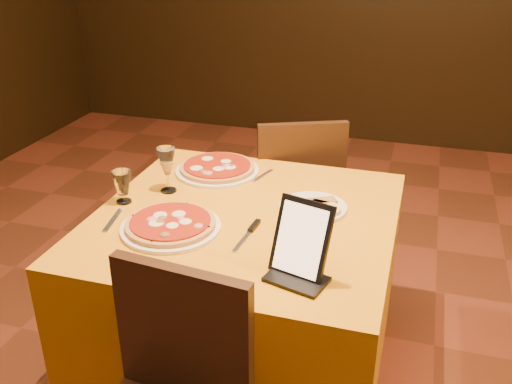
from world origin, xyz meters
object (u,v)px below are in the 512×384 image
(chair_main_far, at_px, (293,195))
(water_glass, at_px, (122,187))
(pizza_near, at_px, (171,225))
(pizza_far, at_px, (217,169))
(tablet, at_px, (301,239))
(main_table, at_px, (246,297))
(wine_glass, at_px, (167,170))

(chair_main_far, xyz_separation_m, water_glass, (-0.48, -0.85, 0.36))
(pizza_near, xyz_separation_m, pizza_far, (-0.02, 0.53, 0.00))
(chair_main_far, xyz_separation_m, tablet, (0.28, -1.13, 0.41))
(main_table, distance_m, pizza_far, 0.57)
(wine_glass, height_order, water_glass, wine_glass)
(pizza_near, xyz_separation_m, water_glass, (-0.26, 0.14, 0.05))
(chair_main_far, relative_size, pizza_near, 2.55)
(chair_main_far, distance_m, pizza_far, 0.61)
(main_table, distance_m, pizza_near, 0.48)
(pizza_near, distance_m, pizza_far, 0.53)
(main_table, bearing_deg, tablet, -48.09)
(main_table, distance_m, water_glass, 0.65)
(main_table, bearing_deg, pizza_far, 124.37)
(main_table, bearing_deg, pizza_near, -140.36)
(tablet, bearing_deg, pizza_far, 143.84)
(chair_main_far, bearing_deg, wine_glass, 39.26)
(chair_main_far, height_order, pizza_far, chair_main_far)
(main_table, distance_m, tablet, 0.65)
(pizza_far, relative_size, water_glass, 2.80)
(pizza_far, bearing_deg, chair_main_far, 63.09)
(pizza_near, height_order, water_glass, water_glass)
(tablet, bearing_deg, pizza_near, -179.42)
(main_table, height_order, wine_glass, wine_glass)
(main_table, height_order, water_glass, water_glass)
(chair_main_far, relative_size, water_glass, 7.00)
(chair_main_far, xyz_separation_m, wine_glass, (-0.36, -0.71, 0.39))
(pizza_near, relative_size, wine_glass, 1.88)
(pizza_far, bearing_deg, tablet, -51.84)
(main_table, xyz_separation_m, tablet, (0.28, -0.32, 0.49))
(main_table, height_order, pizza_far, pizza_far)
(chair_main_far, distance_m, pizza_near, 1.06)
(main_table, relative_size, wine_glass, 5.79)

